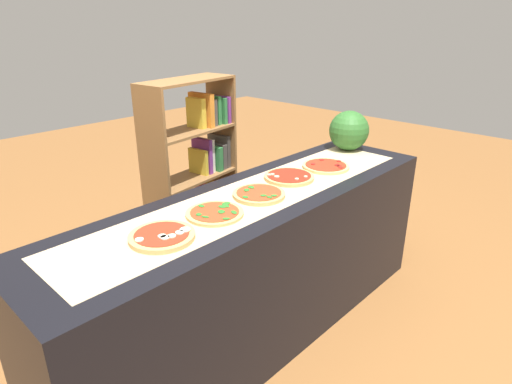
{
  "coord_description": "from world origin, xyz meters",
  "views": [
    {
      "loc": [
        -1.58,
        -1.5,
        1.8
      ],
      "look_at": [
        0.0,
        0.0,
        0.92
      ],
      "focal_mm": 30.41,
      "sensor_mm": 36.0,
      "label": 1
    }
  ],
  "objects_px": {
    "bookshelf": "(202,175)",
    "watermelon": "(349,131)",
    "pizza_spinach_1": "(215,213)",
    "pizza_spinach_2": "(259,194)",
    "pizza_pepperoni_4": "(326,166)",
    "pizza_mozzarella_0": "(162,236)",
    "pizza_mushroom_3": "(289,177)"
  },
  "relations": [
    {
      "from": "pizza_spinach_2",
      "to": "pizza_mushroom_3",
      "type": "bearing_deg",
      "value": 9.68
    },
    {
      "from": "pizza_mushroom_3",
      "to": "pizza_pepperoni_4",
      "type": "bearing_deg",
      "value": -7.21
    },
    {
      "from": "pizza_mozzarella_0",
      "to": "pizza_pepperoni_4",
      "type": "distance_m",
      "value": 1.29
    },
    {
      "from": "pizza_spinach_1",
      "to": "bookshelf",
      "type": "distance_m",
      "value": 1.18
    },
    {
      "from": "pizza_spinach_1",
      "to": "pizza_spinach_2",
      "type": "height_order",
      "value": "pizza_spinach_2"
    },
    {
      "from": "pizza_mozzarella_0",
      "to": "pizza_mushroom_3",
      "type": "relative_size",
      "value": 0.97
    },
    {
      "from": "bookshelf",
      "to": "pizza_pepperoni_4",
      "type": "bearing_deg",
      "value": -73.1
    },
    {
      "from": "pizza_spinach_1",
      "to": "pizza_spinach_2",
      "type": "relative_size",
      "value": 1.0
    },
    {
      "from": "pizza_mozzarella_0",
      "to": "pizza_spinach_2",
      "type": "distance_m",
      "value": 0.64
    },
    {
      "from": "pizza_spinach_1",
      "to": "pizza_mushroom_3",
      "type": "distance_m",
      "value": 0.65
    },
    {
      "from": "bookshelf",
      "to": "watermelon",
      "type": "bearing_deg",
      "value": -47.43
    },
    {
      "from": "pizza_mozzarella_0",
      "to": "pizza_mushroom_3",
      "type": "xyz_separation_m",
      "value": [
        0.97,
        0.08,
        -0.0
      ]
    },
    {
      "from": "pizza_spinach_1",
      "to": "bookshelf",
      "type": "xyz_separation_m",
      "value": [
        0.69,
        0.94,
        -0.22
      ]
    },
    {
      "from": "pizza_mushroom_3",
      "to": "watermelon",
      "type": "bearing_deg",
      "value": 6.1
    },
    {
      "from": "pizza_spinach_1",
      "to": "watermelon",
      "type": "relative_size",
      "value": 1.0
    },
    {
      "from": "pizza_mozzarella_0",
      "to": "watermelon",
      "type": "distance_m",
      "value": 1.75
    },
    {
      "from": "pizza_spinach_2",
      "to": "pizza_pepperoni_4",
      "type": "distance_m",
      "value": 0.65
    },
    {
      "from": "pizza_spinach_2",
      "to": "pizza_mushroom_3",
      "type": "height_order",
      "value": "same"
    },
    {
      "from": "pizza_spinach_1",
      "to": "pizza_pepperoni_4",
      "type": "relative_size",
      "value": 0.96
    },
    {
      "from": "pizza_spinach_2",
      "to": "watermelon",
      "type": "bearing_deg",
      "value": 7.16
    },
    {
      "from": "pizza_pepperoni_4",
      "to": "watermelon",
      "type": "distance_m",
      "value": 0.49
    },
    {
      "from": "pizza_spinach_1",
      "to": "pizza_pepperoni_4",
      "type": "bearing_deg",
      "value": 1.11
    },
    {
      "from": "pizza_mozzarella_0",
      "to": "pizza_mushroom_3",
      "type": "distance_m",
      "value": 0.97
    },
    {
      "from": "pizza_mozzarella_0",
      "to": "pizza_spinach_2",
      "type": "relative_size",
      "value": 1.02
    },
    {
      "from": "pizza_spinach_2",
      "to": "pizza_pepperoni_4",
      "type": "bearing_deg",
      "value": 1.25
    },
    {
      "from": "pizza_spinach_2",
      "to": "watermelon",
      "type": "distance_m",
      "value": 1.11
    },
    {
      "from": "bookshelf",
      "to": "pizza_mushroom_3",
      "type": "bearing_deg",
      "value": -92.89
    },
    {
      "from": "pizza_spinach_1",
      "to": "pizza_spinach_2",
      "type": "xyz_separation_m",
      "value": [
        0.32,
        0.0,
        0.0
      ]
    },
    {
      "from": "pizza_spinach_1",
      "to": "watermelon",
      "type": "distance_m",
      "value": 1.43
    },
    {
      "from": "pizza_pepperoni_4",
      "to": "pizza_mushroom_3",
      "type": "bearing_deg",
      "value": 172.79
    },
    {
      "from": "pizza_pepperoni_4",
      "to": "watermelon",
      "type": "bearing_deg",
      "value": 15.33
    },
    {
      "from": "pizza_spinach_1",
      "to": "pizza_spinach_2",
      "type": "bearing_deg",
      "value": 0.84
    }
  ]
}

